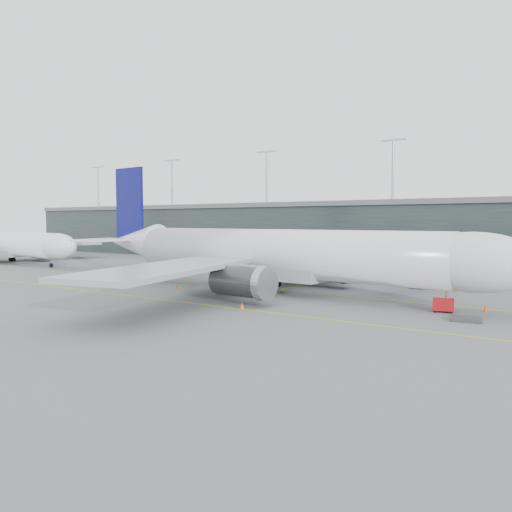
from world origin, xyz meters
The scene contains 18 objects.
ground centered at (0.00, 0.00, 0.00)m, with size 320.00×320.00×0.00m, color #59595E.
taxiline_a centered at (0.00, -4.00, 0.01)m, with size 160.00×0.25×0.02m, color gold.
taxiline_b centered at (0.00, -20.00, 0.01)m, with size 160.00×0.25×0.02m, color gold.
taxiline_lead_main centered at (5.00, 20.00, 0.01)m, with size 0.25×60.00×0.02m, color gold.
taxiline_lead_adj centered at (-75.00, 20.00, 0.01)m, with size 0.25×60.00×0.02m, color gold.
terminal centered at (0.00, 58.00, 7.62)m, with size 240.00×36.00×29.00m.
main_aircraft centered at (5.81, -6.43, 5.63)m, with size 71.58×67.12×20.07m.
jet_bridge centered at (23.39, 24.24, 5.13)m, with size 11.43×44.78×6.85m.
second_aircraft centered at (-77.00, -0.20, 4.73)m, with size 59.97×56.52×16.86m.
gse_cart centered at (30.16, -8.79, 0.87)m, with size 2.56×1.94×1.56m.
baggage_dolly centered at (33.32, -12.54, 0.18)m, with size 3.07×2.46×0.31m, color #343439.
uld_a centered at (-5.64, 9.48, 0.99)m, with size 2.15×1.75×1.89m.
uld_b centered at (-3.96, 10.73, 0.85)m, with size 2.20×2.01×1.62m.
uld_c centered at (0.05, 11.35, 0.91)m, with size 1.94×1.57×1.74m.
cone_nose centered at (34.10, -5.54, 0.36)m, with size 0.46×0.46×0.73m, color #EF580D.
cone_wing_stbd centered at (9.94, -19.94, 0.40)m, with size 0.50×0.50×0.80m, color orange.
cone_wing_port centered at (11.10, 10.85, 0.40)m, with size 0.50×0.50×0.79m, color orange.
cone_tail centered at (-9.05, -10.72, 0.31)m, with size 0.39×0.39×0.62m, color #E9560C.
Camera 1 is at (43.67, -67.42, 10.36)m, focal length 35.00 mm.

